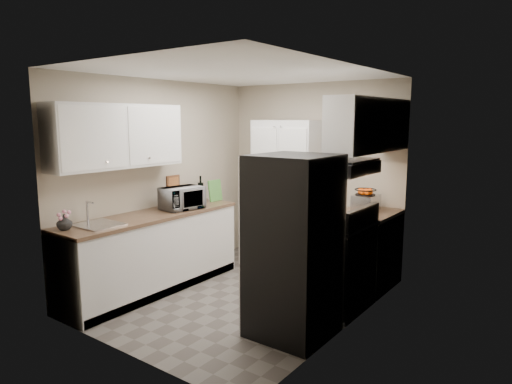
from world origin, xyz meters
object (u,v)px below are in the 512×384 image
(wine_bottle, at_px, (201,189))
(toaster_oven, at_px, (366,202))
(pantry_cabinet, at_px, (289,194))
(electric_range, at_px, (335,264))
(microwave, at_px, (182,198))
(refrigerator, at_px, (294,246))

(wine_bottle, distance_m, toaster_oven, 2.18)
(pantry_cabinet, xyz_separation_m, electric_range, (1.17, -0.93, -0.52))
(microwave, xyz_separation_m, wine_bottle, (-0.22, 0.56, 0.02))
(wine_bottle, height_order, toaster_oven, wine_bottle)
(wine_bottle, bearing_deg, microwave, -68.77)
(wine_bottle, bearing_deg, electric_range, -4.39)
(microwave, xyz_separation_m, toaster_oven, (1.84, 1.28, -0.04))
(electric_range, height_order, refrigerator, refrigerator)
(microwave, distance_m, wine_bottle, 0.61)
(pantry_cabinet, bearing_deg, refrigerator, -56.54)
(refrigerator, height_order, wine_bottle, refrigerator)
(pantry_cabinet, relative_size, microwave, 4.05)
(electric_range, xyz_separation_m, toaster_oven, (-0.04, 0.88, 0.54))
(toaster_oven, bearing_deg, pantry_cabinet, 178.10)
(microwave, bearing_deg, wine_bottle, 30.18)
(toaster_oven, bearing_deg, microwave, -144.70)
(pantry_cabinet, xyz_separation_m, wine_bottle, (-0.93, -0.76, 0.07))
(microwave, height_order, wine_bottle, wine_bottle)
(refrigerator, distance_m, wine_bottle, 2.29)
(electric_range, bearing_deg, microwave, -167.93)
(pantry_cabinet, bearing_deg, microwave, -118.13)
(pantry_cabinet, height_order, electric_range, pantry_cabinet)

